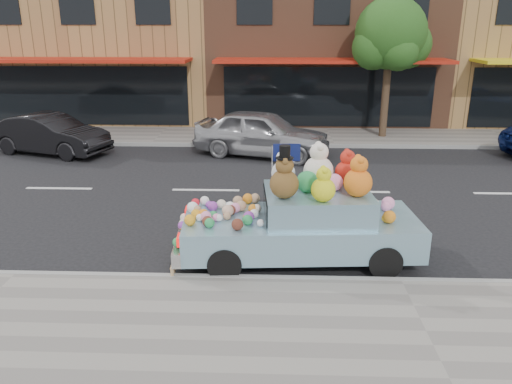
{
  "coord_description": "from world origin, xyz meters",
  "views": [
    {
      "loc": [
        -2.19,
        -12.64,
        4.24
      ],
      "look_at": [
        -2.51,
        -3.79,
        1.25
      ],
      "focal_mm": 35.0,
      "sensor_mm": 36.0,
      "label": 1
    }
  ],
  "objects_px": {
    "car_dark": "(50,134)",
    "art_car": "(302,219)",
    "street_tree": "(390,39)",
    "car_silver": "(262,133)"
  },
  "relations": [
    {
      "from": "street_tree",
      "to": "car_dark",
      "type": "relative_size",
      "value": 1.27
    },
    {
      "from": "car_silver",
      "to": "art_car",
      "type": "distance_m",
      "value": 7.85
    },
    {
      "from": "street_tree",
      "to": "car_silver",
      "type": "height_order",
      "value": "street_tree"
    },
    {
      "from": "art_car",
      "to": "car_dark",
      "type": "bearing_deg",
      "value": 132.47
    },
    {
      "from": "car_silver",
      "to": "car_dark",
      "type": "height_order",
      "value": "car_silver"
    },
    {
      "from": "street_tree",
      "to": "car_silver",
      "type": "xyz_separation_m",
      "value": [
        -4.62,
        -2.77,
        -2.92
      ]
    },
    {
      "from": "car_silver",
      "to": "car_dark",
      "type": "relative_size",
      "value": 1.1
    },
    {
      "from": "car_dark",
      "to": "art_car",
      "type": "height_order",
      "value": "art_car"
    },
    {
      "from": "car_dark",
      "to": "street_tree",
      "type": "bearing_deg",
      "value": -59.11
    },
    {
      "from": "car_silver",
      "to": "car_dark",
      "type": "distance_m",
      "value": 7.21
    }
  ]
}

